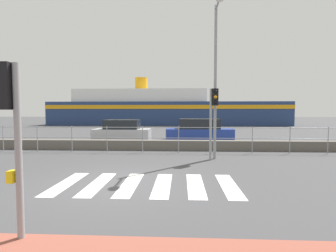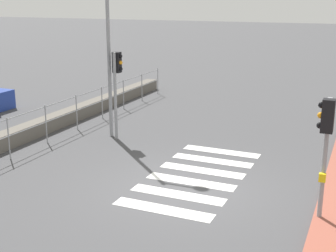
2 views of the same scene
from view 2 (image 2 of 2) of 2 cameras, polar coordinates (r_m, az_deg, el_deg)
The scene contains 6 objects.
ground_plane at distance 11.92m, azimuth 1.99°, elevation -7.60°, with size 160.00×160.00×0.00m, color #424244.
crosswalk at distance 12.71m, azimuth 3.52°, elevation -6.08°, with size 4.95×2.40×0.01m.
harbor_fence at distance 14.50m, azimuth -18.92°, elevation -0.71°, with size 21.14×0.04×1.28m.
traffic_light_near at distance 9.98m, azimuth 18.67°, elevation -1.05°, with size 0.34×0.32×2.72m.
traffic_light_far at distance 15.64m, azimuth -6.28°, elevation 6.10°, with size 0.34×0.32×2.92m.
streetlamp at distance 15.59m, azimuth -6.54°, elevation 12.67°, with size 0.32×1.36×6.34m.
Camera 2 is at (-10.21, -3.98, 4.67)m, focal length 50.00 mm.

